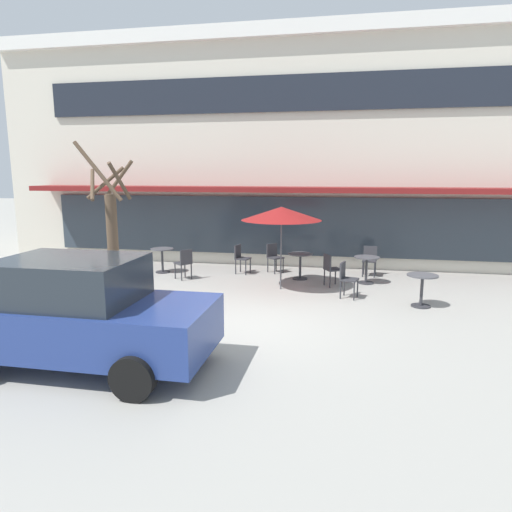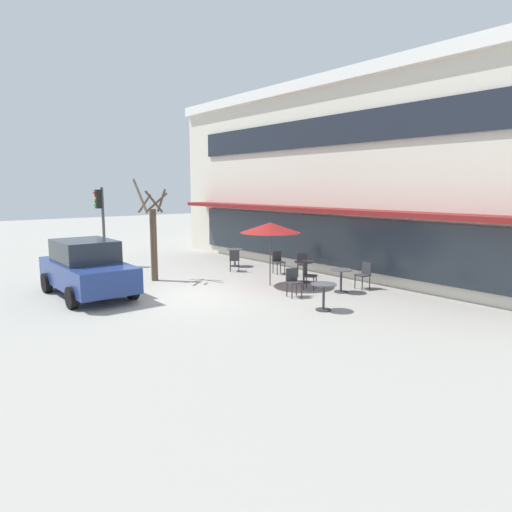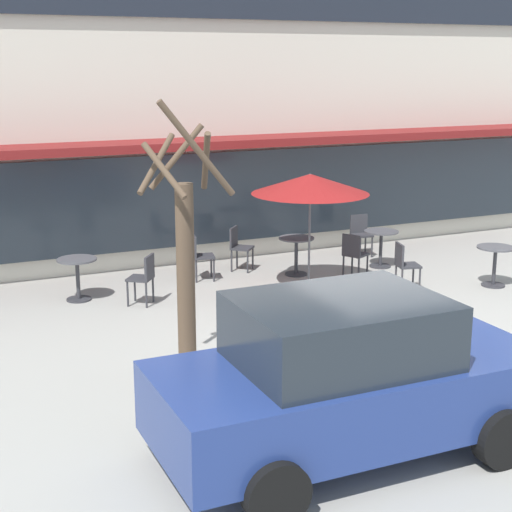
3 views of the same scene
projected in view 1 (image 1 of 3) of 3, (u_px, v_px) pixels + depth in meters
The scene contains 15 objects.
ground_plane at pixel (244, 323), 9.43m from camera, with size 80.00×80.00×0.00m, color #9E9B93.
building_facade at pixel (296, 154), 18.37m from camera, with size 19.82×9.10×7.63m.
cafe_table_near_wall at pixel (422, 285), 10.52m from camera, with size 0.70×0.70×0.76m.
cafe_table_streetside at pixel (300, 262), 13.26m from camera, with size 0.70×0.70×0.76m.
cafe_table_by_tree at pixel (367, 265), 12.75m from camera, with size 0.70×0.70×0.76m.
cafe_table_mid_patio at pixel (162, 256), 14.14m from camera, with size 0.70×0.70×0.76m.
patio_umbrella_green_folded at pixel (281, 214), 11.84m from camera, with size 2.10×2.10×2.20m.
cafe_chair_0 at pixel (346, 277), 11.29m from camera, with size 0.49×0.49×0.89m.
cafe_chair_1 at pixel (274, 256), 14.20m from camera, with size 0.56×0.56×0.89m.
cafe_chair_2 at pixel (331, 268), 12.41m from camera, with size 0.54×0.54×0.89m.
cafe_chair_3 at pixel (184, 262), 13.23m from camera, with size 0.56×0.56×0.89m.
cafe_chair_4 at pixel (241, 257), 14.02m from camera, with size 0.48×0.48×0.89m.
cafe_chair_5 at pixel (370, 259), 13.71m from camera, with size 0.45×0.45×0.89m.
parked_sedan at pixel (79, 313), 7.23m from camera, with size 4.21×2.04×1.76m.
street_tree at pixel (112, 241), 9.87m from camera, with size 1.12×1.13×3.70m.
Camera 1 is at (1.95, -8.81, 3.08)m, focal length 32.00 mm.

